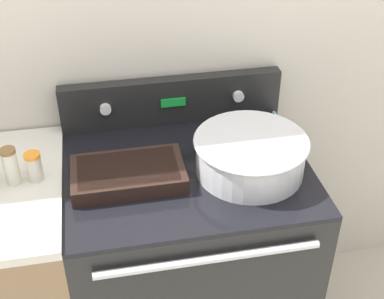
{
  "coord_description": "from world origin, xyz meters",
  "views": [
    {
      "loc": [
        -0.26,
        -1.07,
        1.96
      ],
      "look_at": [
        0.02,
        0.34,
        0.96
      ],
      "focal_mm": 50.0,
      "sensor_mm": 36.0,
      "label": 1
    }
  ],
  "objects_px": {
    "ladle": "(292,136)",
    "spice_jar_orange_cap": "(34,166)",
    "mixing_bowl": "(250,153)",
    "casserole_dish": "(128,173)",
    "spice_jar_brown_cap": "(11,166)"
  },
  "relations": [
    {
      "from": "casserole_dish",
      "to": "ladle",
      "type": "relative_size",
      "value": 1.19
    },
    {
      "from": "mixing_bowl",
      "to": "casserole_dish",
      "type": "height_order",
      "value": "mixing_bowl"
    },
    {
      "from": "casserole_dish",
      "to": "spice_jar_brown_cap",
      "type": "distance_m",
      "value": 0.36
    },
    {
      "from": "casserole_dish",
      "to": "ladle",
      "type": "height_order",
      "value": "ladle"
    },
    {
      "from": "spice_jar_orange_cap",
      "to": "spice_jar_brown_cap",
      "type": "distance_m",
      "value": 0.07
    },
    {
      "from": "spice_jar_orange_cap",
      "to": "casserole_dish",
      "type": "bearing_deg",
      "value": -10.13
    },
    {
      "from": "ladle",
      "to": "spice_jar_brown_cap",
      "type": "distance_m",
      "value": 0.95
    },
    {
      "from": "casserole_dish",
      "to": "spice_jar_brown_cap",
      "type": "bearing_deg",
      "value": 172.57
    },
    {
      "from": "casserole_dish",
      "to": "spice_jar_orange_cap",
      "type": "relative_size",
      "value": 3.68
    },
    {
      "from": "ladle",
      "to": "spice_jar_orange_cap",
      "type": "xyz_separation_m",
      "value": [
        -0.88,
        -0.06,
        0.03
      ]
    },
    {
      "from": "mixing_bowl",
      "to": "ladle",
      "type": "xyz_separation_m",
      "value": [
        0.19,
        0.13,
        -0.04
      ]
    },
    {
      "from": "mixing_bowl",
      "to": "spice_jar_brown_cap",
      "type": "xyz_separation_m",
      "value": [
        -0.75,
        0.07,
        0.01
      ]
    },
    {
      "from": "casserole_dish",
      "to": "spice_jar_orange_cap",
      "type": "bearing_deg",
      "value": 169.87
    },
    {
      "from": "spice_jar_orange_cap",
      "to": "spice_jar_brown_cap",
      "type": "relative_size",
      "value": 0.77
    },
    {
      "from": "ladle",
      "to": "casserole_dish",
      "type": "bearing_deg",
      "value": -169.27
    }
  ]
}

